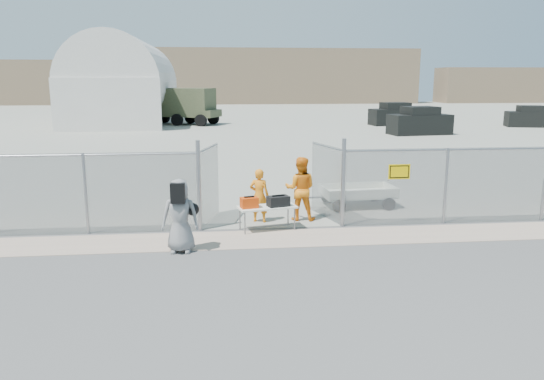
{
  "coord_description": "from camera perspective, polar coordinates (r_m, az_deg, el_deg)",
  "views": [
    {
      "loc": [
        -1.5,
        -12.23,
        4.11
      ],
      "look_at": [
        0.0,
        2.0,
        1.1
      ],
      "focal_mm": 35.0,
      "sensor_mm": 36.0,
      "label": 1
    }
  ],
  "objects": [
    {
      "name": "parked_vehicle_near",
      "position": [
        41.4,
        15.6,
        7.17
      ],
      "size": [
        4.73,
        2.62,
        2.04
      ],
      "primitive_type": null,
      "rotation": [
        0.0,
        0.0,
        0.13
      ],
      "color": "black",
      "rests_on": "ground"
    },
    {
      "name": "visitor",
      "position": [
        12.89,
        -9.87,
        -2.74
      ],
      "size": [
        0.92,
        0.64,
        1.8
      ],
      "primitive_type": "imported",
      "rotation": [
        0.0,
        0.0,
        -0.08
      ],
      "color": "gray",
      "rests_on": "ground"
    },
    {
      "name": "ground",
      "position": [
        13.0,
        0.93,
        -6.57
      ],
      "size": [
        160.0,
        160.0,
        0.0
      ],
      "primitive_type": "plane",
      "color": "#444343"
    },
    {
      "name": "military_truck",
      "position": [
        49.47,
        -9.7,
        8.85
      ],
      "size": [
        7.31,
        5.13,
        3.28
      ],
      "primitive_type": null,
      "rotation": [
        0.0,
        0.0,
        -0.42
      ],
      "color": "#43492E",
      "rests_on": "ground"
    },
    {
      "name": "parked_vehicle_far",
      "position": [
        51.45,
        26.05,
        7.11
      ],
      "size": [
        4.29,
        2.79,
        1.79
      ],
      "primitive_type": null,
      "rotation": [
        0.0,
        0.0,
        -0.27
      ],
      "color": "black",
      "rests_on": "ground"
    },
    {
      "name": "tarmac_inside",
      "position": [
        54.41,
        -4.47,
        7.52
      ],
      "size": [
        160.0,
        80.0,
        0.01
      ],
      "primitive_type": "cube",
      "color": "gray",
      "rests_on": "ground"
    },
    {
      "name": "distant_hills",
      "position": [
        90.47,
        -1.95,
        12.13
      ],
      "size": [
        140.0,
        6.0,
        9.0
      ],
      "primitive_type": null,
      "color": "#7F684F",
      "rests_on": "ground"
    },
    {
      "name": "parked_vehicle_mid",
      "position": [
        49.31,
        13.08,
        7.95
      ],
      "size": [
        4.58,
        2.5,
        1.98
      ],
      "primitive_type": null,
      "rotation": [
        0.0,
        0.0,
        0.12
      ],
      "color": "black",
      "rests_on": "ground"
    },
    {
      "name": "security_worker_left",
      "position": [
        15.36,
        -1.38,
        -0.61
      ],
      "size": [
        0.67,
        0.55,
        1.58
      ],
      "primitive_type": "imported",
      "rotation": [
        0.0,
        0.0,
        2.8
      ],
      "color": "orange",
      "rests_on": "ground"
    },
    {
      "name": "orange_bag",
      "position": [
        14.38,
        -2.46,
        -1.36
      ],
      "size": [
        0.52,
        0.4,
        0.29
      ],
      "primitive_type": "cube",
      "rotation": [
        0.0,
        0.0,
        0.24
      ],
      "color": "#E5420A",
      "rests_on": "folding_table"
    },
    {
      "name": "utility_trailer",
      "position": [
        17.53,
        9.19,
        -0.61
      ],
      "size": [
        3.13,
        1.77,
        0.73
      ],
      "primitive_type": null,
      "rotation": [
        0.0,
        0.0,
        0.07
      ],
      "color": "white",
      "rests_on": "ground"
    },
    {
      "name": "black_duffel",
      "position": [
        14.54,
        0.68,
        -1.21
      ],
      "size": [
        0.66,
        0.5,
        0.28
      ],
      "primitive_type": "cube",
      "rotation": [
        0.0,
        0.0,
        0.29
      ],
      "color": "black",
      "rests_on": "folding_table"
    },
    {
      "name": "chain_link_fence",
      "position": [
        14.63,
        0.0,
        -0.0
      ],
      "size": [
        40.0,
        0.2,
        2.2
      ],
      "primitive_type": null,
      "color": "gray",
      "rests_on": "ground"
    },
    {
      "name": "dirt_strip",
      "position": [
        13.94,
        0.43,
        -5.25
      ],
      "size": [
        44.0,
        1.6,
        0.01
      ],
      "primitive_type": "cube",
      "color": "tan",
      "rests_on": "ground"
    },
    {
      "name": "quonset_hangar",
      "position": [
        52.92,
        -15.58,
        11.34
      ],
      "size": [
        9.0,
        18.0,
        8.0
      ],
      "primitive_type": null,
      "color": "silver",
      "rests_on": "ground"
    },
    {
      "name": "security_worker_right",
      "position": [
        15.58,
        3.06,
        0.14
      ],
      "size": [
        1.05,
        0.9,
        1.89
      ],
      "primitive_type": "imported",
      "rotation": [
        0.0,
        0.0,
        2.92
      ],
      "color": "orange",
      "rests_on": "ground"
    },
    {
      "name": "folding_table",
      "position": [
        14.64,
        -0.52,
        -3.05
      ],
      "size": [
        1.7,
        0.98,
        0.68
      ],
      "primitive_type": null,
      "rotation": [
        0.0,
        0.0,
        0.21
      ],
      "color": "white",
      "rests_on": "ground"
    }
  ]
}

